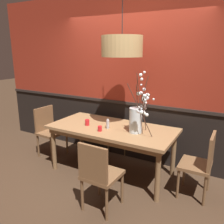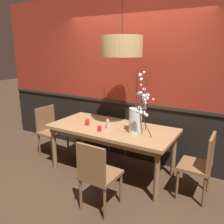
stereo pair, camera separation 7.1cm
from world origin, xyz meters
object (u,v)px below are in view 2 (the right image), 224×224
(candle_holder_nearer_edge, at_px, (87,122))
(pendant_lamp, at_px, (122,46))
(chair_head_east_end, at_px, (201,163))
(vase_with_blossoms, at_px, (137,118))
(candle_holder_nearer_center, at_px, (100,128))
(chair_far_side_left, at_px, (123,125))
(condiment_bottle, at_px, (108,124))
(dining_table, at_px, (112,132))
(chair_near_side_right, at_px, (97,173))
(chair_head_west_end, at_px, (50,128))

(candle_holder_nearer_edge, distance_m, pendant_lamp, 1.28)
(chair_head_east_end, xyz_separation_m, vase_with_blossoms, (-0.91, -0.04, 0.48))
(vase_with_blossoms, distance_m, candle_holder_nearer_center, 0.57)
(candle_holder_nearer_edge, bearing_deg, chair_far_side_left, 84.12)
(chair_far_side_left, distance_m, candle_holder_nearer_edge, 1.06)
(condiment_bottle, xyz_separation_m, pendant_lamp, (0.15, 0.16, 1.14))
(dining_table, relative_size, candle_holder_nearer_center, 25.25)
(condiment_bottle, bearing_deg, candle_holder_nearer_center, -103.12)
(chair_far_side_left, height_order, chair_near_side_right, chair_near_side_right)
(chair_head_west_end, distance_m, chair_far_side_left, 1.38)
(chair_far_side_left, xyz_separation_m, candle_holder_nearer_center, (0.22, -1.14, 0.31))
(condiment_bottle, bearing_deg, vase_with_blossoms, 7.11)
(dining_table, height_order, chair_head_east_end, chair_head_east_end)
(chair_head_west_end, height_order, candle_holder_nearer_edge, chair_head_west_end)
(chair_head_west_end, bearing_deg, chair_far_side_left, 39.54)
(vase_with_blossoms, xyz_separation_m, candle_holder_nearer_edge, (-0.81, -0.09, -0.17))
(chair_head_east_end, xyz_separation_m, chair_near_side_right, (-1.02, -0.90, -0.00))
(chair_near_side_right, distance_m, condiment_bottle, 0.94)
(chair_head_east_end, distance_m, chair_head_west_end, 2.69)
(chair_head_west_end, bearing_deg, pendant_lamp, 2.48)
(chair_head_east_end, xyz_separation_m, condiment_bottle, (-1.37, -0.09, 0.33))
(candle_holder_nearer_center, bearing_deg, chair_near_side_right, -58.88)
(dining_table, height_order, condiment_bottle, condiment_bottle)
(dining_table, height_order, chair_far_side_left, chair_far_side_left)
(chair_far_side_left, relative_size, pendant_lamp, 0.84)
(chair_head_west_end, relative_size, chair_near_side_right, 1.01)
(dining_table, bearing_deg, chair_head_west_end, 179.67)
(condiment_bottle, distance_m, pendant_lamp, 1.16)
(vase_with_blossoms, bearing_deg, chair_far_side_left, 127.78)
(vase_with_blossoms, height_order, pendant_lamp, pendant_lamp)
(vase_with_blossoms, relative_size, candle_holder_nearer_center, 11.61)
(vase_with_blossoms, distance_m, condiment_bottle, 0.48)
(chair_head_east_end, distance_m, candle_holder_nearer_center, 1.46)
(chair_far_side_left, distance_m, candle_holder_nearer_center, 1.20)
(chair_head_west_end, distance_m, pendant_lamp, 2.07)
(chair_head_east_end, height_order, pendant_lamp, pendant_lamp)
(chair_near_side_right, distance_m, candle_holder_nearer_center, 0.81)
(chair_head_east_end, distance_m, chair_near_side_right, 1.36)
(chair_head_west_end, distance_m, chair_near_side_right, 1.90)
(candle_holder_nearer_center, xyz_separation_m, pendant_lamp, (0.19, 0.32, 1.17))
(condiment_bottle, bearing_deg, chair_head_west_end, 176.01)
(condiment_bottle, bearing_deg, dining_table, 72.03)
(dining_table, height_order, candle_holder_nearer_edge, candle_holder_nearer_edge)
(chair_far_side_left, xyz_separation_m, condiment_bottle, (0.25, -0.97, 0.34))
(dining_table, distance_m, vase_with_blossoms, 0.52)
(vase_with_blossoms, relative_size, condiment_bottle, 6.12)
(vase_with_blossoms, height_order, candle_holder_nearer_edge, vase_with_blossoms)
(pendant_lamp, bearing_deg, vase_with_blossoms, -17.98)
(chair_head_west_end, relative_size, chair_far_side_left, 1.04)
(chair_near_side_right, xyz_separation_m, candle_holder_nearer_edge, (-0.71, 0.78, 0.31))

